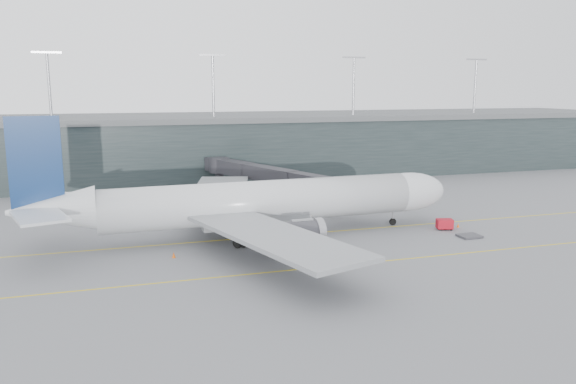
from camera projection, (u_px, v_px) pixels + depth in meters
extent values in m
plane|color=slate|center=(236.00, 232.00, 86.43)|extent=(320.00, 320.00, 0.00)
cube|color=gold|center=(241.00, 239.00, 82.66)|extent=(160.00, 0.25, 0.02)
cube|color=gold|center=(269.00, 272.00, 67.61)|extent=(160.00, 0.25, 0.02)
cube|color=gold|center=(240.00, 205.00, 106.66)|extent=(0.25, 60.00, 0.02)
cube|color=#1E2829|center=(188.00, 148.00, 139.70)|extent=(240.00, 35.00, 14.00)
cube|color=#515456|center=(187.00, 118.00, 138.30)|extent=(240.00, 36.00, 1.20)
cylinder|color=#9E9EA3|center=(49.00, 87.00, 118.97)|extent=(0.60, 0.60, 14.00)
cylinder|color=#9E9EA3|center=(213.00, 87.00, 128.96)|extent=(0.60, 0.60, 14.00)
cylinder|color=#9E9EA3|center=(353.00, 87.00, 138.96)|extent=(0.60, 0.60, 14.00)
cylinder|color=#9E9EA3|center=(475.00, 87.00, 148.96)|extent=(0.60, 0.60, 14.00)
cylinder|color=silver|center=(261.00, 202.00, 82.89)|extent=(46.40, 7.66, 6.23)
ellipsoid|color=silver|center=(408.00, 192.00, 90.64)|extent=(13.27, 6.63, 6.23)
cone|color=silver|center=(52.00, 210.00, 73.75)|extent=(11.23, 6.32, 5.98)
cube|color=gray|center=(255.00, 218.00, 83.02)|extent=(16.23, 5.52, 2.01)
cube|color=black|center=(428.00, 184.00, 91.66)|extent=(2.30, 3.08, 0.80)
cube|color=gray|center=(273.00, 236.00, 67.62)|extent=(17.51, 30.51, 0.55)
cylinder|color=#3A3A3F|center=(295.00, 234.00, 75.13)|extent=(7.14, 3.73, 3.52)
cube|color=gray|center=(219.00, 191.00, 96.64)|extent=(15.93, 30.47, 0.55)
cylinder|color=#3A3A3F|center=(257.00, 206.00, 92.92)|extent=(7.14, 3.73, 3.52)
cube|color=navy|center=(35.00, 163.00, 72.12)|extent=(6.54, 0.70, 12.06)
cube|color=silver|center=(39.00, 216.00, 68.20)|extent=(7.90, 10.26, 0.35)
cube|color=silver|center=(47.00, 199.00, 78.49)|extent=(7.45, 10.07, 0.35)
cylinder|color=black|center=(393.00, 222.00, 90.73)|extent=(1.12, 0.44, 1.11)
cylinder|color=#9E9EA3|center=(393.00, 217.00, 90.59)|extent=(0.30, 0.30, 2.61)
cylinder|color=black|center=(243.00, 243.00, 77.99)|extent=(1.32, 0.54, 1.31)
cylinder|color=black|center=(228.00, 227.00, 86.98)|extent=(1.32, 0.54, 1.31)
cube|color=#28272C|center=(357.00, 191.00, 91.22)|extent=(4.70, 4.92, 3.01)
cube|color=#28272C|center=(319.00, 184.00, 97.92)|extent=(8.02, 13.91, 2.69)
cube|color=#28272C|center=(270.00, 174.00, 108.42)|extent=(8.27, 14.02, 2.80)
cube|color=#28272C|center=(229.00, 167.00, 118.91)|extent=(8.51, 14.13, 2.91)
cylinder|color=#9E9EA3|center=(316.00, 202.00, 99.10)|extent=(0.54, 0.54, 4.09)
cube|color=#3A3A3F|center=(316.00, 211.00, 99.40)|extent=(2.62, 2.34, 0.75)
cylinder|color=#28272C|center=(286.00, 160.00, 129.30)|extent=(4.31, 4.31, 3.23)
cylinder|color=#28272C|center=(286.00, 175.00, 129.93)|extent=(1.94, 1.94, 3.87)
cube|color=#A50B1A|center=(445.00, 224.00, 87.77)|extent=(2.78, 2.15, 1.45)
cylinder|color=black|center=(440.00, 229.00, 87.33)|extent=(0.47, 0.28, 0.45)
cylinder|color=black|center=(451.00, 229.00, 87.38)|extent=(0.47, 0.28, 0.45)
cylinder|color=black|center=(438.00, 227.00, 88.42)|extent=(0.47, 0.28, 0.45)
cylinder|color=black|center=(449.00, 227.00, 88.47)|extent=(0.47, 0.28, 0.45)
cube|color=#37363B|center=(469.00, 236.00, 83.41)|extent=(3.27, 2.65, 0.32)
cube|color=#3A3A3F|center=(186.00, 218.00, 94.93)|extent=(2.67, 2.38, 0.22)
cube|color=#9DA2A8|center=(186.00, 212.00, 94.75)|extent=(2.21, 2.14, 1.68)
cube|color=#273E9A|center=(185.00, 207.00, 94.59)|extent=(2.28, 2.21, 0.09)
cube|color=#3A3A3F|center=(205.00, 217.00, 95.60)|extent=(2.07, 1.79, 0.18)
cube|color=silver|center=(205.00, 213.00, 95.45)|extent=(1.69, 1.62, 1.36)
cube|color=#273E9A|center=(205.00, 209.00, 95.32)|extent=(1.75, 1.68, 0.07)
cube|color=#3A3A3F|center=(216.00, 216.00, 96.49)|extent=(2.46, 2.20, 0.20)
cube|color=#ADB0B9|center=(216.00, 211.00, 96.32)|extent=(2.04, 1.97, 1.53)
cube|color=#273E9A|center=(216.00, 206.00, 96.17)|extent=(2.10, 2.04, 0.08)
cone|color=#FD5F0E|center=(458.00, 225.00, 89.30)|extent=(0.43, 0.43, 0.68)
cone|color=red|center=(338.00, 264.00, 69.69)|extent=(0.38, 0.38, 0.61)
cone|color=#CB530B|center=(283.00, 209.00, 100.83)|extent=(0.49, 0.49, 0.78)
cone|color=#D4510B|center=(174.00, 255.00, 73.26)|extent=(0.48, 0.48, 0.76)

